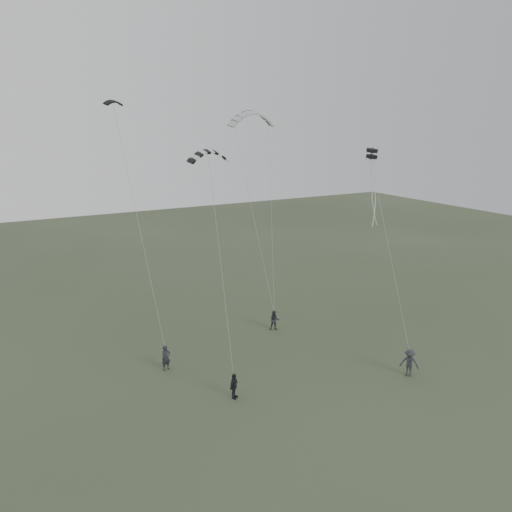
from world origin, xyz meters
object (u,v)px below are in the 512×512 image
flyer_left (166,358)px  flyer_center (234,386)px  kite_striped (209,152)px  kite_dark_small (113,101)px  flyer_far (409,363)px  kite_pale_large (252,113)px  kite_box (372,154)px  flyer_right (274,320)px

flyer_left → flyer_center: bearing=-75.1°
flyer_left → kite_striped: (2.98, -1.37, 13.96)m
kite_dark_small → flyer_far: bearing=-69.3°
kite_pale_large → kite_box: kite_pale_large is taller
flyer_right → flyer_far: size_ratio=0.86×
flyer_far → kite_box: size_ratio=2.76×
flyer_center → kite_striped: (0.52, 4.22, 14.02)m
kite_pale_large → kite_striped: bearing=-131.3°
flyer_center → flyer_right: bearing=7.7°
flyer_center → flyer_far: size_ratio=0.86×
flyer_left → kite_dark_small: 17.76m
kite_dark_small → kite_pale_large: bearing=-6.5°
kite_pale_large → kite_box: 12.61m
flyer_far → kite_dark_small: size_ratio=1.38×
flyer_right → kite_pale_large: bearing=104.6°
kite_pale_large → flyer_right: bearing=-107.3°
flyer_left → flyer_center: 6.10m
flyer_right → kite_striped: (-7.13, -3.69, 14.02)m
flyer_left → flyer_right: size_ratio=1.07×
flyer_center → kite_box: (13.57, 3.94, 13.55)m
flyer_left → flyer_center: flyer_left is taller
flyer_center → flyer_far: (11.60, -3.18, 0.13)m
flyer_right → flyer_left: bearing=-137.5°
flyer_left → kite_box: size_ratio=2.56×
flyer_center → kite_box: 19.58m
flyer_far → kite_dark_small: (-15.31, 13.44, 17.02)m
flyer_center → kite_pale_large: size_ratio=0.37×
kite_box → flyer_far: bearing=-106.7°
flyer_right → flyer_far: bearing=-40.8°
kite_pale_large → flyer_center: bearing=-124.3°
flyer_left → flyer_right: (10.11, 2.32, -0.06)m
flyer_left → kite_box: bearing=-14.7°
flyer_right → kite_pale_large: (2.05, 7.63, 16.64)m
flyer_left → kite_dark_small: size_ratio=1.28×
flyer_far → kite_pale_large: 25.03m
flyer_right → kite_pale_large: size_ratio=0.37×
flyer_right → kite_striped: bearing=-123.0°
kite_box → flyer_center: bearing=-165.0°
flyer_left → flyer_center: (2.46, -5.59, -0.07)m
flyer_far → flyer_left: bearing=-161.5°
flyer_left → flyer_right: bearing=4.0°
kite_dark_small → kite_box: 18.75m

